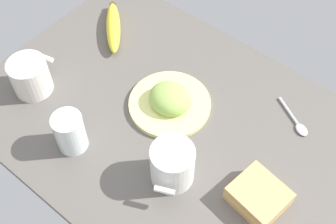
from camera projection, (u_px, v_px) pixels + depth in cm
name	position (u px, v px, depth cm)	size (l,w,h in cm)	color
tabletop	(168.00, 122.00, 104.88)	(90.00, 64.00, 2.00)	#5B5651
plate_of_food	(170.00, 101.00, 105.01)	(19.63, 19.63, 6.01)	#EAE58C
coffee_mug_black	(172.00, 164.00, 91.25)	(9.34, 11.74, 10.03)	white
coffee_mug_milky	(30.00, 76.00, 105.85)	(9.31, 11.88, 8.90)	silver
sandwich_main	(259.00, 196.00, 90.33)	(12.06, 11.16, 4.40)	tan
glass_of_milk	(70.00, 134.00, 96.69)	(6.71, 6.71, 9.78)	silver
banana	(113.00, 27.00, 119.41)	(15.90, 16.08, 3.75)	yellow
spoon	(297.00, 123.00, 103.10)	(11.06, 7.05, 0.80)	silver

